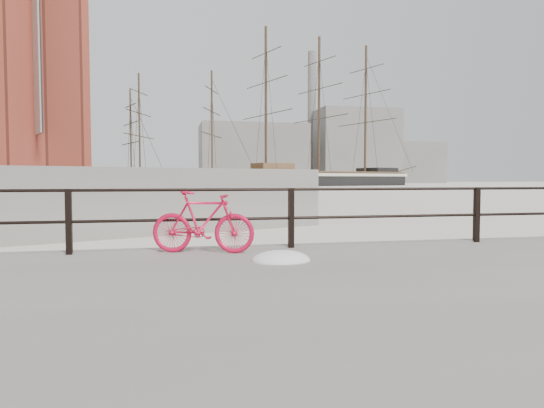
{
  "coord_description": "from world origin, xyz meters",
  "views": [
    {
      "loc": [
        -5.51,
        -8.0,
        1.51
      ],
      "look_at": [
        -3.47,
        1.5,
        1.0
      ],
      "focal_mm": 32.0,
      "sensor_mm": 36.0,
      "label": 1
    }
  ],
  "objects": [
    {
      "name": "smokestack",
      "position": [
        42.0,
        150.0,
        22.0
      ],
      "size": [
        2.8,
        2.8,
        44.0
      ],
      "primitive_type": "cylinder",
      "color": "gray",
      "rests_on": "ground"
    },
    {
      "name": "industrial_mid",
      "position": [
        55.0,
        145.0,
        12.0
      ],
      "size": [
        26.0,
        20.0,
        24.0
      ],
      "primitive_type": "cube",
      "color": "gray",
      "rests_on": "ground"
    },
    {
      "name": "schooner_left",
      "position": [
        -16.68,
        77.27,
        0.0
      ],
      "size": [
        25.22,
        17.75,
        17.62
      ],
      "primitive_type": null,
      "rotation": [
        0.0,
        0.0,
        0.35
      ],
      "color": "beige",
      "rests_on": "ground"
    },
    {
      "name": "guardrail",
      "position": [
        0.0,
        -0.15,
        0.85
      ],
      "size": [
        28.0,
        0.1,
        1.0
      ],
      "primitive_type": null,
      "color": "black",
      "rests_on": "promenade"
    },
    {
      "name": "barque_black",
      "position": [
        25.25,
        89.08,
        0.0
      ],
      "size": [
        59.47,
        36.24,
        32.23
      ],
      "primitive_type": null,
      "rotation": [
        0.0,
        0.0,
        0.34
      ],
      "color": "black",
      "rests_on": "ground"
    },
    {
      "name": "industrial_west",
      "position": [
        20.0,
        140.0,
        9.0
      ],
      "size": [
        32.0,
        18.0,
        18.0
      ],
      "primitive_type": "cube",
      "color": "gray",
      "rests_on": "ground"
    },
    {
      "name": "bicycle",
      "position": [
        -4.99,
        -0.44,
        0.83
      ],
      "size": [
        1.6,
        0.7,
        0.97
      ],
      "primitive_type": "imported",
      "rotation": [
        0.0,
        0.0,
        -0.3
      ],
      "color": "red",
      "rests_on": "promenade"
    },
    {
      "name": "industrial_east",
      "position": [
        78.0,
        150.0,
        7.0
      ],
      "size": [
        20.0,
        16.0,
        14.0
      ],
      "primitive_type": "cube",
      "color": "gray",
      "rests_on": "ground"
    },
    {
      "name": "schooner_mid",
      "position": [
        -4.22,
        79.97,
        0.0
      ],
      "size": [
        32.09,
        22.33,
        21.21
      ],
      "primitive_type": null,
      "rotation": [
        0.0,
        0.0,
        -0.37
      ],
      "color": "beige",
      "rests_on": "ground"
    },
    {
      "name": "ground",
      "position": [
        0.0,
        0.0,
        0.0
      ],
      "size": [
        400.0,
        400.0,
        0.0
      ],
      "primitive_type": "plane",
      "color": "white",
      "rests_on": "ground"
    }
  ]
}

